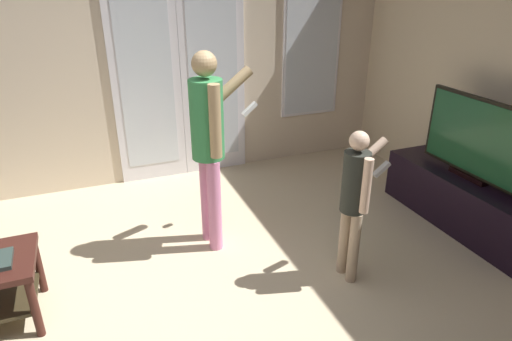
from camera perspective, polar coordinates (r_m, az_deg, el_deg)
ground_plane at (r=2.92m, az=-11.82°, el=-20.05°), size 6.01×4.71×0.02m
wall_back_with_doors at (r=4.49m, az=-17.73°, el=14.97°), size 6.01×0.09×2.84m
tv_stand at (r=4.16m, az=25.21°, el=-3.67°), size 0.42×1.50×0.45m
flat_screen_tv at (r=3.95m, az=26.59°, el=3.66°), size 0.08×1.02×0.68m
person_adult at (r=3.25m, az=-6.06°, el=4.52°), size 0.59×0.45×1.53m
person_child at (r=3.01m, az=12.72°, el=-2.94°), size 0.46×0.31×1.10m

